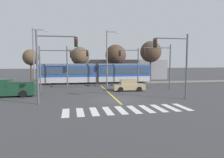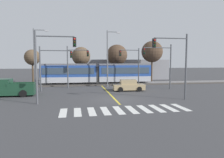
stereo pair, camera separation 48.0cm
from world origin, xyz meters
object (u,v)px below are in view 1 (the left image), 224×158
at_px(traffic_light_mid_right, 161,60).
at_px(bare_tree_far_east, 151,52).
at_px(street_lamp_centre, 108,55).
at_px(bare_tree_west, 80,56).
at_px(traffic_light_near_right, 176,57).
at_px(bare_tree_east, 116,55).
at_px(sedan_crossing, 129,86).
at_px(traffic_light_near_left, 50,56).
at_px(light_rail_tram, 96,73).
at_px(bare_tree_far_west, 31,58).
at_px(traffic_light_far_left, 74,61).
at_px(traffic_light_mid_left, 51,62).
at_px(traffic_light_far_right, 132,61).
at_px(pickup_truck, 9,89).
at_px(street_lamp_west, 35,54).

xyz_separation_m(traffic_light_mid_right, bare_tree_far_east, (2.81, 11.10, 1.67)).
distance_m(street_lamp_centre, bare_tree_west, 7.93).
xyz_separation_m(traffic_light_near_right, bare_tree_east, (-2.18, 20.08, 0.83)).
height_order(sedan_crossing, bare_tree_west, bare_tree_west).
bearing_deg(traffic_light_near_left, street_lamp_centre, 58.06).
bearing_deg(light_rail_tram, bare_tree_far_west, 156.83).
xyz_separation_m(traffic_light_far_left, traffic_light_mid_left, (-2.93, -3.21, -0.11)).
distance_m(traffic_light_far_left, bare_tree_far_east, 16.89).
xyz_separation_m(light_rail_tram, street_lamp_centre, (1.51, -3.25, 2.89)).
xyz_separation_m(traffic_light_far_right, traffic_light_mid_left, (-11.82, -3.27, -0.10)).
bearing_deg(light_rail_tram, traffic_light_mid_right, -40.84).
distance_m(street_lamp_centre, bare_tree_far_east, 12.09).
bearing_deg(traffic_light_mid_left, bare_tree_far_west, 112.51).
bearing_deg(traffic_light_far_right, traffic_light_near_right, -83.06).
height_order(traffic_light_mid_left, bare_tree_west, bare_tree_west).
distance_m(traffic_light_far_right, street_lamp_centre, 3.83).
xyz_separation_m(traffic_light_mid_left, bare_tree_east, (11.03, 11.90, 1.33)).
bearing_deg(bare_tree_east, traffic_light_mid_left, -132.84).
bearing_deg(sedan_crossing, pickup_truck, -172.77).
xyz_separation_m(pickup_truck, street_lamp_centre, (12.50, 6.68, 4.10)).
xyz_separation_m(light_rail_tram, traffic_light_far_left, (-3.69, -3.78, 1.97)).
height_order(traffic_light_near_right, bare_tree_west, traffic_light_near_right).
xyz_separation_m(traffic_light_mid_left, street_lamp_west, (-2.78, 4.18, 1.08)).
height_order(street_lamp_centre, bare_tree_far_east, street_lamp_centre).
bearing_deg(bare_tree_far_east, traffic_light_mid_left, -149.01).
height_order(traffic_light_near_left, traffic_light_mid_right, traffic_light_near_left).
distance_m(traffic_light_mid_right, bare_tree_far_east, 11.58).
bearing_deg(traffic_light_far_left, bare_tree_east, 46.99).
bearing_deg(traffic_light_far_right, pickup_truck, -159.01).
height_order(traffic_light_near_right, street_lamp_west, street_lamp_west).
bearing_deg(bare_tree_far_west, traffic_light_far_left, -47.95).
height_order(street_lamp_west, bare_tree_far_west, street_lamp_west).
distance_m(traffic_light_near_left, traffic_light_far_right, 15.78).
bearing_deg(street_lamp_centre, bare_tree_east, 70.39).
relative_size(light_rail_tram, traffic_light_near_right, 2.74).
height_order(traffic_light_near_left, street_lamp_centre, street_lamp_centre).
xyz_separation_m(traffic_light_far_right, bare_tree_far_east, (6.10, 7.49, 1.88)).
relative_size(traffic_light_mid_right, traffic_light_far_right, 1.06).
distance_m(traffic_light_mid_right, bare_tree_east, 12.94).
relative_size(traffic_light_mid_right, street_lamp_centre, 0.73).
bearing_deg(street_lamp_west, traffic_light_near_left, -73.65).
bearing_deg(pickup_truck, light_rail_tram, 42.12).
distance_m(traffic_light_near_left, street_lamp_centre, 13.86).
xyz_separation_m(light_rail_tram, traffic_light_near_left, (-5.82, -15.01, 2.36)).
distance_m(pickup_truck, bare_tree_far_west, 15.39).
bearing_deg(traffic_light_near_right, sedan_crossing, 113.43).
relative_size(street_lamp_west, bare_tree_east, 1.21).
height_order(traffic_light_far_left, traffic_light_far_right, traffic_light_far_left).
bearing_deg(sedan_crossing, traffic_light_far_right, 69.01).
bearing_deg(bare_tree_far_west, light_rail_tram, -23.17).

